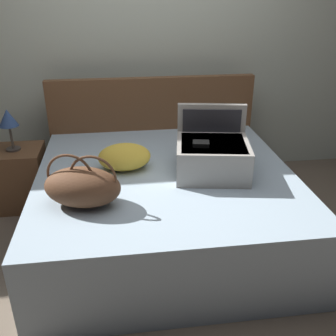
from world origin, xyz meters
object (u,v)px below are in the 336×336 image
nightstand (19,178)px  table_lamp (8,120)px  bed (166,205)px  pillow_near_headboard (124,157)px  hard_case_large (212,154)px  duffel_bag (82,186)px

nightstand → table_lamp: table_lamp is taller
bed → nightstand: (-1.19, 0.65, -0.01)m
pillow_near_headboard → nightstand: (-0.91, 0.55, -0.38)m
table_lamp → bed: bearing=-28.5°
bed → table_lamp: 1.45m
hard_case_large → pillow_near_headboard: size_ratio=1.51×
pillow_near_headboard → table_lamp: (-0.91, 0.55, 0.14)m
duffel_bag → pillow_near_headboard: 0.54m
nightstand → duffel_bag: bearing=-57.7°
bed → duffel_bag: bearing=-146.3°
nightstand → table_lamp: size_ratio=1.50×
duffel_bag → nightstand: bearing=122.3°
bed → table_lamp: (-1.19, 0.65, 0.51)m
duffel_bag → table_lamp: duffel_bag is taller
bed → pillow_near_headboard: 0.48m
pillow_near_headboard → nightstand: 1.13m
bed → nightstand: 1.36m
nightstand → pillow_near_headboard: bearing=-31.0°
bed → duffel_bag: 0.77m
hard_case_large → duffel_bag: size_ratio=1.07×
pillow_near_headboard → table_lamp: size_ratio=1.08×
pillow_near_headboard → table_lamp: 1.07m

